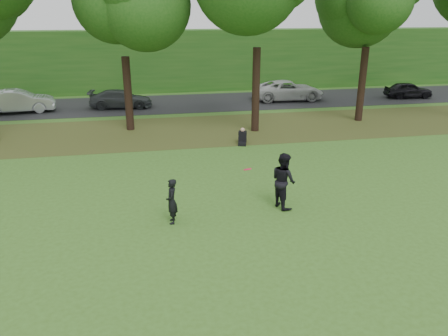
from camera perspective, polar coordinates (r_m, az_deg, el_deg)
name	(u,v)px	position (r m, az deg, el deg)	size (l,w,h in m)	color
ground	(230,242)	(13.11, 0.77, -9.66)	(120.00, 120.00, 0.00)	#395D1D
leaf_litter	(184,131)	(25.13, -5.24, 4.85)	(60.00, 7.00, 0.01)	#4A3C1A
street	(173,103)	(32.90, -6.71, 8.37)	(70.00, 7.00, 0.02)	black
far_hedge	(166,61)	(38.45, -7.60, 13.73)	(70.00, 3.00, 5.00)	#1D4F16
player_left	(172,201)	(14.03, -6.84, -4.34)	(0.54, 0.36, 1.49)	black
player_right	(284,180)	(15.11, 7.78, -1.62)	(0.95, 0.74, 1.96)	black
parked_cars	(154,97)	(31.81, -9.14, 9.20)	(41.52, 3.52, 1.53)	black
frisbee	(247,169)	(14.60, 3.09, -0.17)	(0.38, 0.37, 0.13)	#F61445
seated_person	(242,138)	(22.50, 2.42, 3.95)	(0.59, 0.81, 0.83)	black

